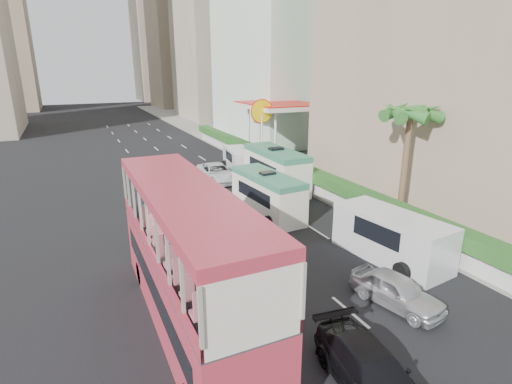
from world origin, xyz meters
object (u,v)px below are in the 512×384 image
minibus_near (267,195)px  shell_station (279,131)px  van_asset (217,181)px  double_decker_bus (187,258)px  car_silver_lane_a (224,232)px  palm_tree (405,168)px  panel_van_far (239,160)px  car_silver_lane_b (395,305)px  minibus_far (276,169)px  panel_van_near (391,237)px

minibus_near → shell_station: shell_station is taller
van_asset → minibus_near: (0.21, -8.71, 1.31)m
minibus_near → van_asset: bearing=87.5°
double_decker_bus → car_silver_lane_a: bearing=60.8°
car_silver_lane_a → palm_tree: palm_tree is taller
panel_van_far → shell_station: 6.76m
double_decker_bus → minibus_near: 11.48m
double_decker_bus → car_silver_lane_a: 8.69m
car_silver_lane_b → shell_station: bearing=59.5°
minibus_far → palm_tree: (3.22, -9.45, 1.88)m
van_asset → panel_van_far: 4.05m
panel_van_far → shell_station: size_ratio=0.59×
minibus_near → panel_van_near: size_ratio=1.05×
van_asset → panel_van_near: size_ratio=0.89×
car_silver_lane_b → shell_station: 26.89m
minibus_far → panel_van_far: (-0.28, 6.38, -0.55)m
double_decker_bus → palm_tree: bearing=16.2°
double_decker_bus → car_silver_lane_a: size_ratio=2.84×
minibus_far → panel_van_near: 12.66m
car_silver_lane_a → panel_van_far: 14.07m
car_silver_lane_b → car_silver_lane_a: bearing=97.7°
car_silver_lane_a → panel_van_near: size_ratio=0.69×
panel_van_far → shell_station: (5.69, 3.17, 1.80)m
double_decker_bus → palm_tree: size_ratio=1.72×
car_silver_lane_a → double_decker_bus: bearing=-123.2°
double_decker_bus → minibus_near: bearing=49.2°
panel_van_far → double_decker_bus: bearing=-109.7°
van_asset → shell_station: 10.77m
palm_tree → shell_station: 19.14m
car_silver_lane_b → panel_van_near: 4.27m
van_asset → shell_station: size_ratio=0.62×
double_decker_bus → car_silver_lane_b: 8.24m
van_asset → palm_tree: 15.25m
car_silver_lane_a → shell_station: size_ratio=0.48×
double_decker_bus → van_asset: bearing=67.3°
van_asset → minibus_far: 5.34m
palm_tree → panel_van_near: bearing=-139.1°
van_asset → shell_station: bearing=35.7°
car_silver_lane_a → panel_van_far: (6.25, 12.57, 0.95)m
car_silver_lane_b → palm_tree: 9.58m
van_asset → palm_tree: (6.55, -13.35, 3.38)m
minibus_near → panel_van_near: minibus_near is taller
panel_van_far → palm_tree: palm_tree is taller
car_silver_lane_a → panel_van_near: 8.92m
car_silver_lane_a → minibus_near: (3.40, 1.38, 1.31)m
panel_van_far → palm_tree: size_ratio=0.74×
car_silver_lane_a → shell_station: 19.95m
panel_van_near → palm_tree: bearing=33.8°
shell_station → minibus_near: bearing=-120.7°
palm_tree → shell_station: bearing=83.4°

